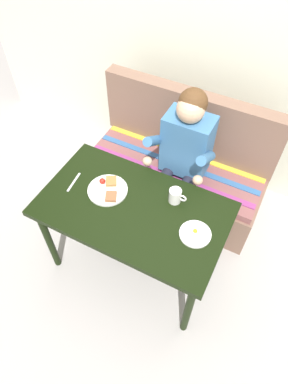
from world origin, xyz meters
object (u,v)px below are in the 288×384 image
at_px(table, 133,215).
at_px(coffee_mug, 175,196).
at_px(plate_eggs, 195,234).
at_px(fork, 74,182).
at_px(couch, 177,171).
at_px(plate_breakfast, 108,190).
at_px(person, 183,152).

xyz_separation_m(table, coffee_mug, (0.21, 0.17, 0.13)).
bearing_deg(plate_eggs, fork, 179.76).
distance_m(table, couch, 0.83).
height_order(table, coffee_mug, coffee_mug).
height_order(table, couch, couch).
relative_size(couch, plate_breakfast, 5.50).
height_order(couch, person, person).
bearing_deg(plate_eggs, coffee_mug, 139.97).
bearing_deg(coffee_mug, table, -141.18).
bearing_deg(table, couch, 90.00).
height_order(person, fork, person).
distance_m(person, plate_eggs, 0.68).
height_order(couch, coffee_mug, couch).
relative_size(couch, fork, 8.47).
bearing_deg(couch, plate_eggs, -61.29).
distance_m(table, plate_eggs, 0.43).
distance_m(couch, person, 0.45).
bearing_deg(plate_breakfast, table, -11.50).
relative_size(plate_eggs, coffee_mug, 1.62).
distance_m(couch, coffee_mug, 0.78).
height_order(plate_breakfast, plate_eggs, plate_breakfast).
height_order(table, fork, fork).
relative_size(table, coffee_mug, 10.17).
xyz_separation_m(plate_breakfast, coffee_mug, (0.42, 0.13, 0.04)).
relative_size(table, couch, 0.83).
xyz_separation_m(person, fork, (-0.54, -0.59, -0.01)).
relative_size(table, plate_eggs, 6.29).
xyz_separation_m(person, plate_breakfast, (-0.29, -0.55, 0.00)).
bearing_deg(table, fork, -179.68).
bearing_deg(couch, person, -63.70).
bearing_deg(person, table, -98.34).
bearing_deg(table, person, 81.66).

